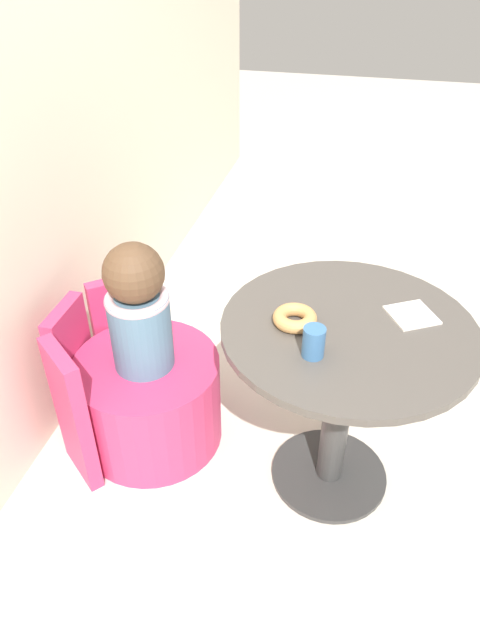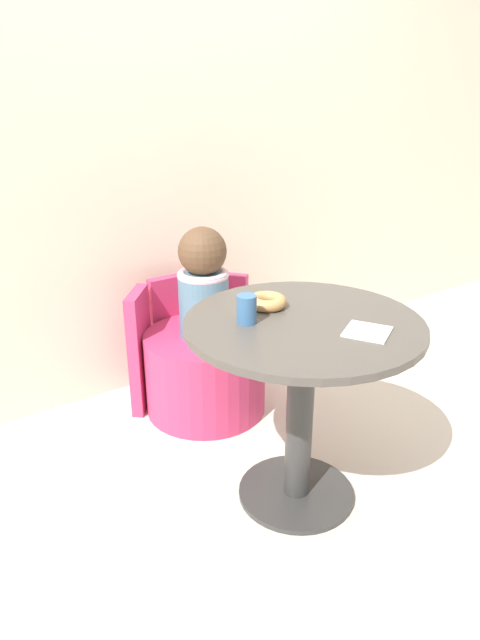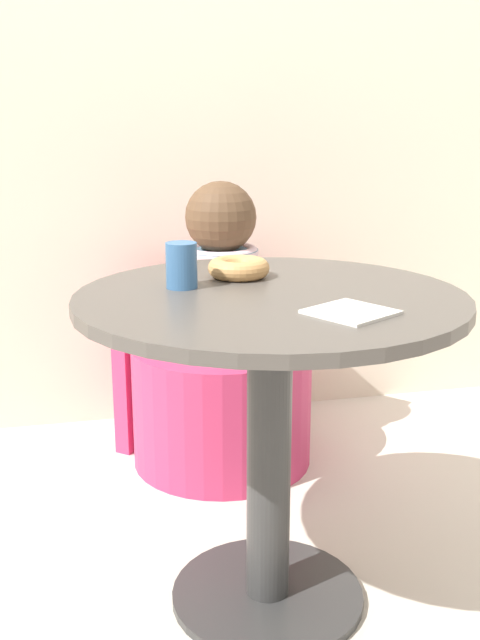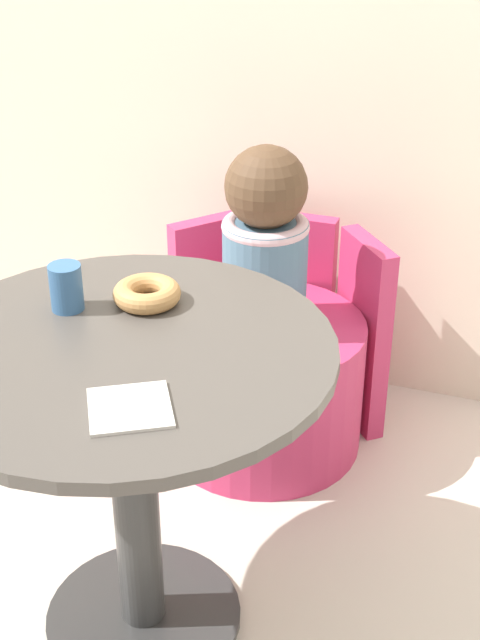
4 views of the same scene
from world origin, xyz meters
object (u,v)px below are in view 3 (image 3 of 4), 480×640
at_px(child_figure, 221,266).
at_px(donut, 239,268).
at_px(round_table, 270,380).
at_px(tub_chair, 222,403).
at_px(cup, 182,265).

distance_m(child_figure, donut, 0.55).
relative_size(round_table, child_figure, 1.62).
bearing_deg(round_table, tub_chair, 86.42).
bearing_deg(round_table, donut, 99.61).
xyz_separation_m(donut, cup, (-0.13, -0.07, 0.03)).
distance_m(tub_chair, child_figure, 0.42).
xyz_separation_m(child_figure, cup, (-0.20, -0.60, 0.13)).
relative_size(tub_chair, cup, 5.85).
bearing_deg(tub_chair, donut, -97.52).
bearing_deg(round_table, child_figure, 86.42).
bearing_deg(child_figure, cup, -108.61).
relative_size(tub_chair, child_figure, 1.12).
xyz_separation_m(tub_chair, child_figure, (-0.00, 0.00, 0.42)).
xyz_separation_m(tub_chair, donut, (-0.07, -0.53, 0.52)).
bearing_deg(child_figure, round_table, -93.58).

